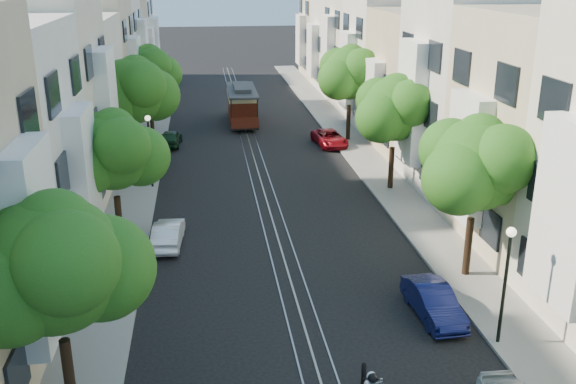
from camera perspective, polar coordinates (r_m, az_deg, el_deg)
name	(u,v)px	position (r m, az deg, el deg)	size (l,w,h in m)	color
ground	(253,156)	(43.44, -3.11, 3.26)	(200.00, 200.00, 0.00)	black
sidewalk_east	(358,151)	(44.55, 6.24, 3.66)	(2.50, 80.00, 0.12)	gray
sidewalk_west	(144,159)	(43.50, -12.68, 2.91)	(2.50, 80.00, 0.12)	gray
rail_left	(245,156)	(43.40, -3.83, 3.24)	(0.06, 80.00, 0.02)	gray
rail_slot	(253,155)	(43.44, -3.11, 3.27)	(0.06, 80.00, 0.02)	gray
rail_right	(261,155)	(43.49, -2.38, 3.30)	(0.06, 80.00, 0.02)	gray
lane_line	(253,155)	(43.44, -3.11, 3.26)	(0.08, 80.00, 0.01)	tan
townhouses_east	(428,75)	(44.71, 12.37, 10.12)	(7.75, 72.00, 12.00)	beige
townhouses_west	(63,85)	(42.99, -19.40, 8.98)	(7.75, 72.00, 11.76)	silver
tree_e_b	(478,167)	(25.95, 16.52, 2.18)	(4.93, 4.08, 6.68)	black
tree_e_c	(396,110)	(35.96, 9.54, 7.16)	(4.84, 3.99, 6.52)	black
tree_e_d	(351,74)	(46.36, 5.60, 10.39)	(5.01, 4.16, 6.85)	black
tree_w_a	(57,268)	(17.67, -19.87, -6.35)	(4.93, 4.08, 6.68)	black
tree_w_b	(114,153)	(28.90, -15.19, 3.34)	(4.72, 3.87, 6.27)	black
tree_w_c	(136,92)	(39.41, -13.39, 8.67)	(5.13, 4.28, 7.09)	black
tree_w_d	(149,71)	(50.30, -12.24, 10.45)	(4.84, 3.99, 6.52)	black
lamp_east	(507,268)	(22.04, 18.88, -6.45)	(0.32, 0.32, 4.16)	black
lamp_west	(149,140)	(36.92, -12.23, 4.50)	(0.32, 0.32, 4.16)	black
cable_car	(242,103)	(52.47, -4.11, 7.92)	(2.33, 7.28, 2.79)	black
parked_car_e_mid	(433,302)	(24.12, 12.79, -9.51)	(1.26, 3.61, 1.19)	#0D1344
parked_car_e_far	(330,138)	(45.80, 3.71, 4.81)	(1.83, 3.98, 1.11)	maroon
parked_car_w_mid	(168,233)	(29.77, -10.61, -3.65)	(1.22, 3.49, 1.15)	white
parked_car_w_far	(171,138)	(46.32, -10.39, 4.73)	(1.37, 3.41, 1.16)	black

